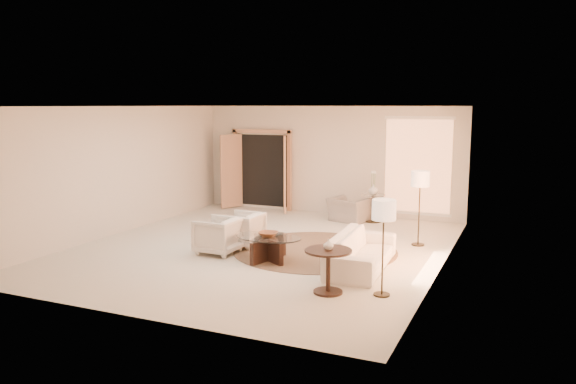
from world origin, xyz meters
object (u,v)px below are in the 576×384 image
at_px(bowl, 268,234).
at_px(accent_chair, 349,206).
at_px(armchair_left, 242,228).
at_px(side_table, 373,205).
at_px(sofa, 361,251).
at_px(coffee_table, 268,245).
at_px(armchair_right, 218,234).
at_px(end_table, 328,263).
at_px(floor_lamp_near, 420,182).
at_px(end_vase, 328,245).
at_px(side_vase, 373,190).
at_px(floor_lamp_far, 384,214).

bearing_deg(bowl, accent_chair, 86.00).
bearing_deg(armchair_left, side_table, 153.73).
height_order(sofa, coffee_table, sofa).
relative_size(armchair_left, armchair_right, 0.99).
bearing_deg(coffee_table, end_table, -37.94).
distance_m(floor_lamp_near, end_vase, 3.61).
height_order(end_vase, side_vase, side_vase).
relative_size(armchair_left, floor_lamp_far, 0.52).
bearing_deg(accent_chair, floor_lamp_far, 127.51).
distance_m(floor_lamp_near, floor_lamp_far, 3.29).
bearing_deg(floor_lamp_far, sofa, 118.64).
bearing_deg(bowl, side_table, 78.76).
bearing_deg(sofa, side_vase, 9.20).
distance_m(armchair_right, coffee_table, 1.12).
relative_size(sofa, armchair_right, 2.79).
relative_size(sofa, accent_chair, 2.43).
distance_m(coffee_table, side_vase, 4.29).
bearing_deg(accent_chair, bowl, 100.85).
xyz_separation_m(accent_chair, side_table, (0.55, 0.19, 0.02)).
bearing_deg(side_vase, accent_chair, -160.61).
relative_size(sofa, side_vase, 8.77).
xyz_separation_m(armchair_right, end_table, (2.71, -1.33, 0.08)).
height_order(end_table, bowl, end_table).
height_order(armchair_left, side_vase, side_vase).
bearing_deg(floor_lamp_near, end_vase, -101.32).
bearing_deg(end_table, accent_chair, 104.14).
distance_m(sofa, end_vase, 1.53).
xyz_separation_m(sofa, end_table, (-0.10, -1.46, 0.15)).
height_order(end_table, floor_lamp_far, floor_lamp_far).
bearing_deg(accent_chair, side_table, -145.76).
xyz_separation_m(accent_chair, bowl, (-0.28, -3.99, 0.11)).
height_order(end_table, side_table, same).
xyz_separation_m(accent_chair, floor_lamp_near, (2.02, -1.73, 0.91)).
xyz_separation_m(end_table, side_vase, (-0.77, 5.43, 0.33)).
bearing_deg(coffee_table, side_vase, 78.76).
relative_size(side_table, bowl, 1.93).
relative_size(end_table, floor_lamp_near, 0.47).
bearing_deg(floor_lamp_near, side_vase, 127.23).
height_order(armchair_left, coffee_table, armchair_left).
height_order(armchair_right, end_table, armchair_right).
height_order(accent_chair, end_vase, end_vase).
relative_size(sofa, floor_lamp_far, 1.47).
height_order(accent_chair, coffee_table, accent_chair).
bearing_deg(side_table, bowl, -101.24).
relative_size(sofa, floor_lamp_near, 1.41).
height_order(coffee_table, floor_lamp_near, floor_lamp_near).
bearing_deg(armchair_left, side_vase, 153.73).
distance_m(floor_lamp_near, bowl, 3.31).
relative_size(accent_chair, floor_lamp_far, 0.60).
bearing_deg(accent_chair, floor_lamp_near, 154.17).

